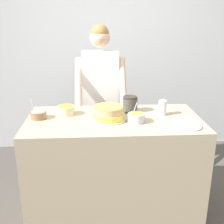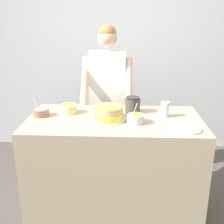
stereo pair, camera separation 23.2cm
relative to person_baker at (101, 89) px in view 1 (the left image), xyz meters
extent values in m
cube|color=silver|center=(0.10, 0.82, 0.27)|extent=(10.00, 0.05, 2.60)
cube|color=tan|center=(0.10, -0.67, -0.56)|extent=(1.48, 0.76, 0.93)
cylinder|color=#2D2D38|center=(-0.08, 0.01, -0.62)|extent=(0.11, 0.11, 0.81)
cylinder|color=#2D2D38|center=(0.08, 0.01, -0.62)|extent=(0.11, 0.11, 0.81)
cube|color=white|center=(0.00, 0.01, 0.09)|extent=(0.38, 0.21, 0.61)
cylinder|color=beige|center=(-0.22, -0.16, 0.09)|extent=(0.07, 0.39, 0.51)
cylinder|color=beige|center=(0.22, -0.16, 0.09)|extent=(0.07, 0.39, 0.51)
sphere|color=beige|center=(0.00, 0.01, 0.53)|extent=(0.20, 0.20, 0.20)
sphere|color=olive|center=(0.00, 0.01, 0.57)|extent=(0.19, 0.19, 0.19)
cylinder|color=silver|center=(0.05, -0.70, -0.09)|extent=(0.28, 0.28, 0.01)
cylinder|color=#F2DB4C|center=(0.05, -0.70, -0.06)|extent=(0.25, 0.25, 0.05)
cylinder|color=#DBB275|center=(0.05, -0.70, -0.01)|extent=(0.24, 0.24, 0.05)
cylinder|color=#F2DB4C|center=(0.05, -0.70, 0.02)|extent=(0.24, 0.24, 0.01)
cylinder|color=silver|center=(0.28, -0.76, -0.06)|extent=(0.14, 0.14, 0.07)
cylinder|color=olive|center=(0.28, -0.76, -0.03)|extent=(0.12, 0.12, 0.01)
cylinder|color=silver|center=(0.26, -0.72, -0.01)|extent=(0.06, 0.02, 0.15)
cylinder|color=beige|center=(-0.32, -0.54, -0.05)|extent=(0.15, 0.15, 0.08)
cylinder|color=#EF9938|center=(-0.32, -0.54, -0.02)|extent=(0.13, 0.13, 0.01)
cylinder|color=#936B4C|center=(-0.54, -0.63, -0.06)|extent=(0.13, 0.13, 0.06)
cylinder|color=pink|center=(-0.54, -0.63, -0.04)|extent=(0.12, 0.12, 0.01)
cylinder|color=silver|center=(-0.57, -0.67, 0.00)|extent=(0.06, 0.04, 0.17)
cylinder|color=silver|center=(0.53, -0.60, -0.03)|extent=(0.07, 0.07, 0.13)
cylinder|color=silver|center=(0.66, -0.88, -0.09)|extent=(0.24, 0.24, 0.01)
cylinder|color=#4C4742|center=(0.26, -0.49, -0.03)|extent=(0.14, 0.14, 0.13)
cylinder|color=#322D28|center=(0.26, -0.49, 0.04)|extent=(0.13, 0.13, 0.02)
camera|label=1|loc=(-0.05, -2.90, 0.73)|focal=45.00mm
camera|label=2|loc=(0.18, -2.91, 0.73)|focal=45.00mm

